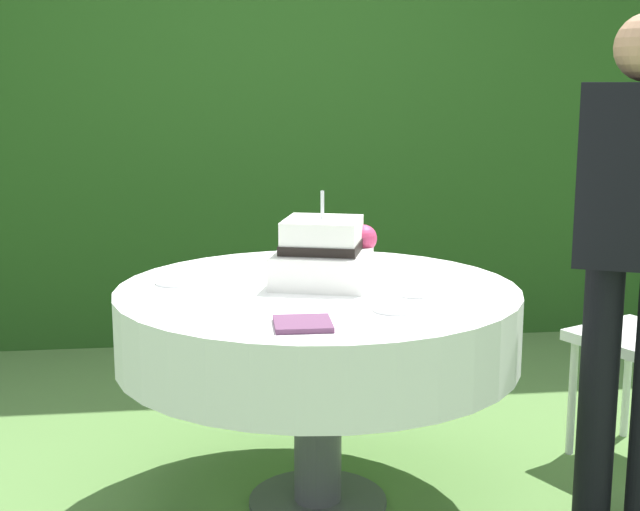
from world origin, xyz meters
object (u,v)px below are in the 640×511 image
at_px(wedding_cake, 324,254).
at_px(standing_person, 636,241).
at_px(cake_table, 318,325).
at_px(serving_plate_near, 414,293).
at_px(napkin_stack, 303,324).
at_px(serving_plate_left, 178,282).
at_px(serving_plate_far, 395,309).

relative_size(wedding_cake, standing_person, 0.24).
xyz_separation_m(cake_table, wedding_cake, (0.03, 0.05, 0.23)).
bearing_deg(serving_plate_near, napkin_stack, -139.81).
xyz_separation_m(serving_plate_near, napkin_stack, (-0.38, -0.32, 0.00)).
bearing_deg(cake_table, napkin_stack, -101.90).
relative_size(wedding_cake, serving_plate_left, 2.61).
distance_m(cake_table, serving_plate_far, 0.39).
bearing_deg(serving_plate_far, napkin_stack, -154.52).
xyz_separation_m(serving_plate_far, serving_plate_left, (-0.63, 0.44, 0.00)).
height_order(serving_plate_left, standing_person, standing_person).
height_order(wedding_cake, serving_plate_far, wedding_cake).
relative_size(serving_plate_far, napkin_stack, 0.84).
bearing_deg(serving_plate_left, cake_table, -14.36).
xyz_separation_m(serving_plate_near, serving_plate_left, (-0.73, 0.25, 0.00)).
bearing_deg(napkin_stack, standing_person, 10.89).
distance_m(wedding_cake, napkin_stack, 0.53).
bearing_deg(serving_plate_far, serving_plate_near, 62.34).
height_order(serving_plate_far, standing_person, standing_person).
bearing_deg(serving_plate_left, serving_plate_near, -18.71).
bearing_deg(standing_person, serving_plate_near, 169.25).
distance_m(serving_plate_far, standing_person, 0.77).
bearing_deg(wedding_cake, serving_plate_left, 172.17).
bearing_deg(serving_plate_left, napkin_stack, -58.45).
xyz_separation_m(serving_plate_far, napkin_stack, (-0.28, -0.14, 0.00)).
bearing_deg(standing_person, napkin_stack, -169.11).
bearing_deg(serving_plate_left, serving_plate_far, -34.48).
bearing_deg(napkin_stack, serving_plate_near, 40.19).
distance_m(wedding_cake, serving_plate_near, 0.33).
xyz_separation_m(cake_table, serving_plate_near, (0.29, -0.13, 0.13)).
bearing_deg(wedding_cake, serving_plate_near, -35.25).
bearing_deg(wedding_cake, napkin_stack, -103.69).
height_order(serving_plate_near, serving_plate_far, same).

